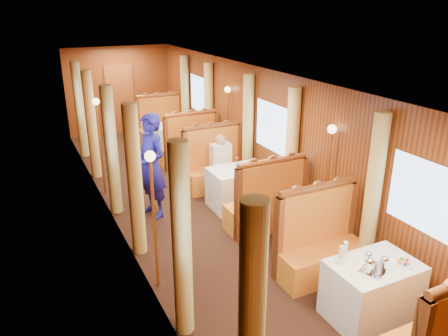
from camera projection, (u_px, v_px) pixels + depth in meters
floor at (202, 213)px, 8.06m from camera, size 3.00×12.00×0.01m
ceiling at (199, 77)px, 7.17m from camera, size 3.00×12.00×0.01m
wall_far at (119, 91)px, 12.65m from camera, size 3.00×0.01×2.50m
wall_left at (114, 162)px, 7.00m from camera, size 0.01×12.00×2.50m
wall_right at (273, 138)px, 8.22m from camera, size 0.01×12.00×2.50m
doorway_far at (120, 99)px, 12.72m from camera, size 0.80×0.04×2.00m
table_near at (372, 291)px, 5.29m from camera, size 1.05×0.72×0.75m
banquette_near_aft at (320, 248)px, 6.12m from camera, size 1.30×0.55×1.34m
table_mid at (238, 188)px, 8.23m from camera, size 1.05×0.72×0.75m
banquette_mid_fwd at (266, 206)px, 7.36m from camera, size 1.30×0.55×1.34m
banquette_mid_aft at (215, 168)px, 9.06m from camera, size 1.30×0.55×1.34m
table_far at (174, 139)px, 11.17m from camera, size 1.05×0.72×0.75m
banquette_far_fwd at (189, 148)px, 10.30m from camera, size 1.30×0.55×1.34m
banquette_far_aft at (162, 127)px, 12.01m from camera, size 1.30×0.55×1.34m
tea_tray at (374, 269)px, 5.04m from camera, size 0.42×0.37×0.01m
teapot_left at (369, 267)px, 4.96m from camera, size 0.20×0.16×0.15m
teapot_right at (384, 264)px, 5.04m from camera, size 0.20×0.17×0.13m
teapot_back at (368, 259)px, 5.16m from camera, size 0.17×0.15×0.12m
fruit_plate at (403, 263)px, 5.15m from camera, size 0.23×0.23×0.05m
cup_inboard at (341, 258)px, 5.09m from camera, size 0.08×0.08×0.26m
cup_outboard at (345, 254)px, 5.17m from camera, size 0.08×0.08×0.26m
rose_vase_mid at (237, 161)px, 8.00m from camera, size 0.06×0.06×0.36m
rose_vase_far at (173, 117)px, 11.01m from camera, size 0.06×0.06×0.36m
window_left_near at (200, 259)px, 3.99m from camera, size 0.01×1.20×0.90m
curtain_left_near_a at (251, 333)px, 3.48m from camera, size 0.22×0.22×2.35m
curtain_left_near_b at (182, 243)px, 4.79m from camera, size 0.22×0.22×2.35m
window_right_near at (429, 199)px, 5.21m from camera, size 0.01×1.20×0.90m
curtain_right_near_b at (372, 197)px, 5.92m from camera, size 0.22×0.22×2.35m
window_left_mid at (114, 150)px, 6.93m from camera, size 0.01×1.20×0.90m
curtain_left_mid_a at (135, 182)px, 6.42m from camera, size 0.22×0.22×2.35m
curtain_left_mid_b at (111, 151)px, 7.73m from camera, size 0.22×0.22×2.35m
window_right_mid at (273, 128)px, 8.15m from camera, size 0.01×1.20×0.90m
curtain_right_mid_a at (291, 155)px, 7.55m from camera, size 0.22×0.22×2.35m
curtain_right_mid_b at (248, 132)px, 8.86m from camera, size 0.22×0.22×2.35m
window_left_far at (79, 106)px, 9.87m from camera, size 0.01×1.20×0.90m
curtain_left_far_a at (92, 125)px, 9.36m from camera, size 0.22×0.22×2.35m
curtain_left_far_b at (80, 110)px, 10.67m from camera, size 0.22×0.22×2.35m
window_right_far at (200, 95)px, 11.09m from camera, size 0.01×1.20×0.90m
curtain_right_far_a at (209, 112)px, 10.49m from camera, size 0.22×0.22×2.35m
curtain_right_far_b at (185, 100)px, 11.80m from camera, size 0.22×0.22×2.35m
sconce_left_fore at (152, 193)px, 5.52m from camera, size 0.14×0.14×1.95m
sconce_right_fore at (329, 160)px, 6.67m from camera, size 0.14×0.14×1.95m
sconce_left_aft at (98, 127)px, 8.46m from camera, size 0.14×0.14×1.95m
sconce_right_aft at (228, 112)px, 9.61m from camera, size 0.14×0.14×1.95m
steward at (152, 166)px, 7.68m from camera, size 0.63×0.79×1.89m
passenger at (221, 158)px, 8.71m from camera, size 0.40×0.44×0.76m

